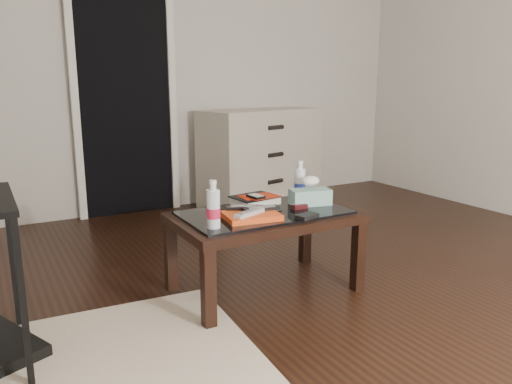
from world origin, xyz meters
TOP-DOWN VIEW (x-y plane):
  - ground at (0.00, 0.00)m, footprint 5.00×5.00m
  - doorway at (-0.40, 2.47)m, footprint 0.90×0.08m
  - coffee_table at (-0.21, 0.40)m, footprint 1.00×0.60m
  - dresser at (0.82, 2.23)m, footprint 1.28×0.76m
  - magazines at (-0.34, 0.31)m, footprint 0.31×0.25m
  - remote_silver at (-0.37, 0.28)m, footprint 0.20×0.12m
  - remote_black_front at (-0.27, 0.33)m, footprint 0.21×0.08m
  - remote_black_back at (-0.34, 0.39)m, footprint 0.20×0.14m
  - textbook at (-0.17, 0.58)m, footprint 0.28×0.23m
  - dvd_mailers at (-0.17, 0.56)m, footprint 0.20×0.15m
  - ipod at (-0.20, 0.52)m, footprint 0.08×0.11m
  - flip_phone at (-0.01, 0.36)m, footprint 0.09×0.05m
  - wallet at (-0.08, 0.17)m, footprint 0.13×0.10m
  - water_bottle_left at (-0.59, 0.25)m, footprint 0.08×0.08m
  - water_bottle_right at (0.12, 0.55)m, footprint 0.08×0.08m
  - tissue_box at (0.10, 0.41)m, footprint 0.25×0.17m

SIDE VIEW (x-z plane):
  - ground at x=0.00m, z-range 0.00..0.00m
  - coffee_table at x=-0.21m, z-range 0.17..0.63m
  - dresser at x=0.82m, z-range 0.00..0.90m
  - wallet at x=-0.08m, z-range 0.46..0.48m
  - flip_phone at x=-0.01m, z-range 0.46..0.48m
  - magazines at x=-0.34m, z-range 0.46..0.49m
  - textbook at x=-0.17m, z-range 0.46..0.51m
  - remote_silver at x=-0.37m, z-range 0.49..0.51m
  - remote_black_front at x=-0.27m, z-range 0.49..0.51m
  - remote_black_back at x=-0.34m, z-range 0.49..0.51m
  - tissue_box at x=0.10m, z-range 0.46..0.55m
  - dvd_mailers at x=-0.17m, z-range 0.51..0.51m
  - ipod at x=-0.20m, z-range 0.51..0.53m
  - water_bottle_left at x=-0.59m, z-range 0.46..0.70m
  - water_bottle_right at x=0.12m, z-range 0.46..0.70m
  - doorway at x=-0.40m, z-range -0.01..2.06m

